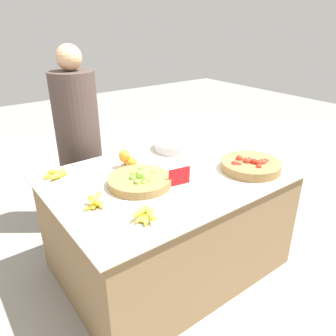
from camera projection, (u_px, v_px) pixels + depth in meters
ground_plane at (168, 263)px, 2.53m from camera, size 12.00×12.00×0.00m
market_table at (168, 222)px, 2.37m from camera, size 1.57×1.14×0.76m
lime_bowl at (140, 181)px, 2.07m from camera, size 0.40×0.40×0.10m
tomato_basket at (251, 165)px, 2.27m from camera, size 0.41×0.41×0.10m
orange_pile at (128, 160)px, 2.30m from camera, size 0.12×0.15×0.14m
metal_bowl at (176, 145)px, 2.63m from camera, size 0.35×0.35×0.07m
price_sign at (179, 177)px, 2.06m from camera, size 0.15×0.03×0.12m
banana_bunch_front_left at (57, 174)px, 2.17m from camera, size 0.18×0.17×0.06m
banana_bunch_front_center at (95, 201)px, 1.84m from camera, size 0.17×0.15×0.06m
banana_bunch_back_center at (147, 215)px, 1.72m from camera, size 0.17×0.15×0.06m
vendor_person at (80, 150)px, 2.75m from camera, size 0.36×0.36×1.56m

